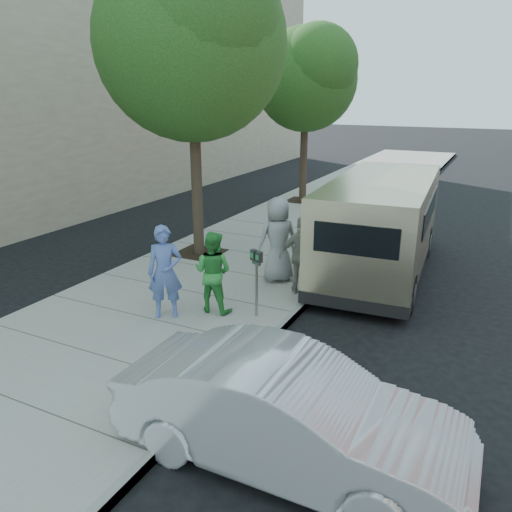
% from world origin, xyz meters
% --- Properties ---
extents(ground, '(120.00, 120.00, 0.00)m').
position_xyz_m(ground, '(0.00, 0.00, 0.00)').
color(ground, black).
rests_on(ground, ground).
extents(sidewalk, '(5.00, 60.00, 0.15)m').
position_xyz_m(sidewalk, '(-1.00, 0.00, 0.07)').
color(sidewalk, gray).
rests_on(sidewalk, ground).
extents(curb_face, '(0.12, 60.00, 0.16)m').
position_xyz_m(curb_face, '(1.44, 0.00, 0.07)').
color(curb_face, gray).
rests_on(curb_face, ground).
extents(tree_near, '(4.62, 4.60, 7.53)m').
position_xyz_m(tree_near, '(-2.25, 2.40, 5.55)').
color(tree_near, black).
rests_on(tree_near, sidewalk).
extents(tree_far, '(3.92, 3.80, 6.49)m').
position_xyz_m(tree_far, '(-2.25, 10.00, 4.88)').
color(tree_far, black).
rests_on(tree_far, sidewalk).
extents(parking_meter, '(0.29, 0.20, 1.33)m').
position_xyz_m(parking_meter, '(0.86, -0.48, 1.11)').
color(parking_meter, gray).
rests_on(parking_meter, sidewalk).
extents(van, '(2.52, 6.49, 2.36)m').
position_xyz_m(van, '(2.29, 3.41, 1.25)').
color(van, beige).
rests_on(van, ground).
extents(sedan, '(4.22, 1.51, 1.39)m').
position_xyz_m(sedan, '(2.92, -3.78, 0.69)').
color(sedan, silver).
rests_on(sedan, ground).
extents(person_officer, '(0.79, 0.72, 1.80)m').
position_xyz_m(person_officer, '(-0.69, -1.24, 1.05)').
color(person_officer, '#5671B7').
rests_on(person_officer, sidewalk).
extents(person_green_shirt, '(0.82, 0.66, 1.63)m').
position_xyz_m(person_green_shirt, '(-0.02, -0.62, 0.96)').
color(person_green_shirt, green).
rests_on(person_green_shirt, sidewalk).
extents(person_gray_shirt, '(1.09, 1.11, 1.93)m').
position_xyz_m(person_gray_shirt, '(0.42, 1.49, 1.12)').
color(person_gray_shirt, gray).
rests_on(person_gray_shirt, sidewalk).
extents(person_striped_polo, '(1.06, 0.83, 1.68)m').
position_xyz_m(person_striped_polo, '(1.20, 1.02, 0.99)').
color(person_striped_polo, gray).
rests_on(person_striped_polo, sidewalk).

